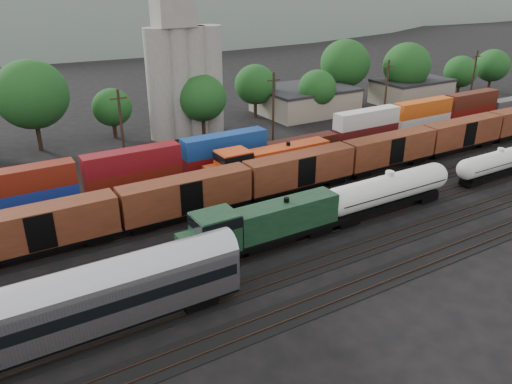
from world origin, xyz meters
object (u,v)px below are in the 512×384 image
green_locomotive (258,226)px  passenger_coach (65,307)px  orange_locomotive (267,163)px  grain_silo (184,69)px  tank_car_a (388,190)px

green_locomotive → passenger_coach: 19.79m
passenger_coach → orange_locomotive: bearing=34.1°
green_locomotive → grain_silo: 43.15m
tank_car_a → grain_silo: (-6.92, 41.00, 8.40)m
tank_car_a → passenger_coach: bearing=-172.2°
tank_car_a → orange_locomotive: size_ratio=0.92×
green_locomotive → tank_car_a: green_locomotive is taller
tank_car_a → orange_locomotive: (-6.97, 15.00, -0.03)m
passenger_coach → grain_silo: size_ratio=0.92×
orange_locomotive → tank_car_a: bearing=-65.1°
tank_car_a → orange_locomotive: bearing=114.9°
green_locomotive → passenger_coach: size_ratio=0.71×
passenger_coach → grain_silo: bearing=57.2°
green_locomotive → grain_silo: bearing=75.6°
green_locomotive → orange_locomotive: 18.28m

